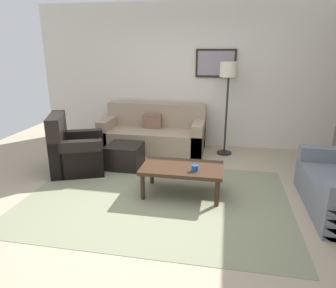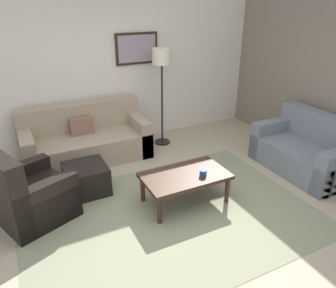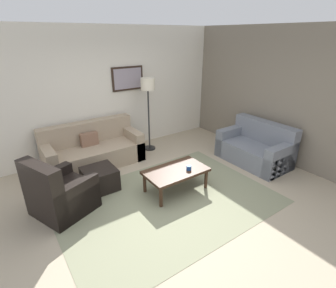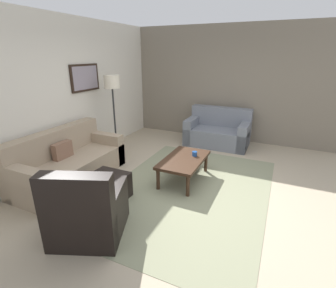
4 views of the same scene
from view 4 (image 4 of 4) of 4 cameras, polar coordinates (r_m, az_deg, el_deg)
name	(u,v)px [view 4 (image 4 of 4)]	position (r m, az deg, el deg)	size (l,w,h in m)	color
ground_plane	(188,190)	(4.21, 4.62, -10.45)	(8.00, 8.00, 0.00)	tan
rear_partition	(59,95)	(5.18, -23.47, 10.26)	(6.00, 0.12, 2.80)	silver
stone_feature_panel	(232,85)	(6.58, 14.32, 12.98)	(0.12, 5.20, 2.80)	slate
area_rug	(188,190)	(4.21, 4.62, -10.40)	(3.51, 2.47, 0.01)	gray
couch_main	(66,164)	(4.77, -22.11, -4.14)	(1.99, 0.89, 0.88)	gray
couch_loveseat	(218,132)	(6.31, 11.34, 2.66)	(0.87, 1.48, 0.88)	slate
armchair_leather	(87,215)	(3.25, -17.95, -15.12)	(1.04, 1.04, 0.95)	black
ottoman	(107,188)	(3.97, -13.70, -9.70)	(0.56, 0.56, 0.40)	black
coffee_table	(184,161)	(4.38, 3.64, -3.90)	(1.10, 0.64, 0.41)	#382316
cup	(195,154)	(4.47, 6.08, -2.21)	(0.09, 0.09, 0.08)	#1E478C
lamp_standing	(112,90)	(5.45, -12.53, 11.89)	(0.32, 0.32, 1.71)	black
framed_artwork	(85,78)	(5.52, -18.36, 14.12)	(0.77, 0.04, 0.53)	black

